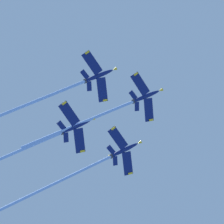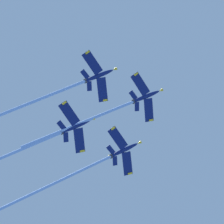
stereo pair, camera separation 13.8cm
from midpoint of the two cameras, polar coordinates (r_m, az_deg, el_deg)
jet_lead at (r=170.24m, az=0.06°, el=0.25°), size 24.15×52.27×24.42m
jet_left_wing at (r=169.78m, az=-2.97°, el=-6.86°), size 26.14×54.38×25.34m
jet_right_wing at (r=164.20m, az=-6.75°, el=2.52°), size 26.10×54.91×25.97m
jet_slot at (r=162.31m, az=-9.15°, el=-3.71°), size 24.67×51.87×24.63m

